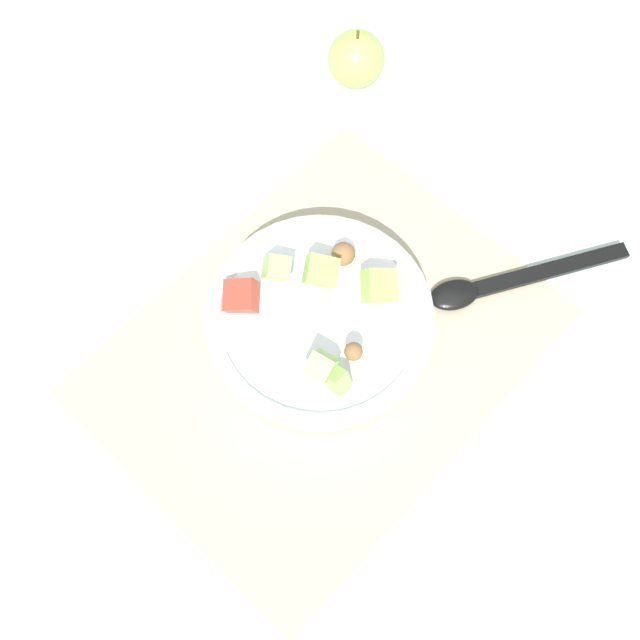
{
  "coord_description": "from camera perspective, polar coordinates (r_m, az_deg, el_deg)",
  "views": [
    {
      "loc": [
        0.2,
        0.18,
        0.77
      ],
      "look_at": [
        -0.01,
        -0.01,
        0.04
      ],
      "focal_mm": 41.72,
      "sensor_mm": 36.0,
      "label": 1
    }
  ],
  "objects": [
    {
      "name": "salad_bowl",
      "position": [
        0.79,
        -0.01,
        -0.12
      ],
      "size": [
        0.24,
        0.24,
        0.1
      ],
      "color": "white",
      "rests_on": "placemat"
    },
    {
      "name": "serving_spoon",
      "position": [
        0.86,
        13.49,
        2.73
      ],
      "size": [
        0.22,
        0.14,
        0.01
      ],
      "color": "black",
      "rests_on": "placemat"
    },
    {
      "name": "placemat",
      "position": [
        0.82,
        0.14,
        -2.31
      ],
      "size": [
        0.47,
        0.36,
        0.01
      ],
      "primitive_type": "cube",
      "color": "tan",
      "rests_on": "ground_plane"
    },
    {
      "name": "whole_apple",
      "position": [
        0.98,
        2.79,
        19.37
      ],
      "size": [
        0.07,
        0.07,
        0.08
      ],
      "color": "#9EC656",
      "rests_on": "ground_plane"
    },
    {
      "name": "ground_plane",
      "position": [
        0.82,
        0.14,
        -2.38
      ],
      "size": [
        2.4,
        2.4,
        0.0
      ],
      "primitive_type": "plane",
      "color": "silver"
    }
  ]
}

